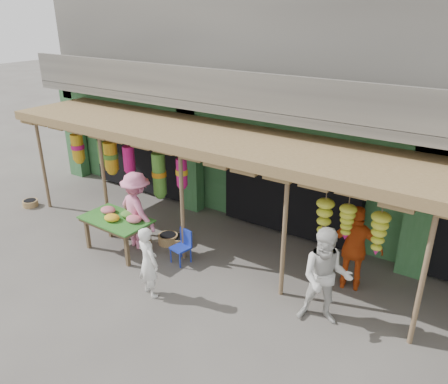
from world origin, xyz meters
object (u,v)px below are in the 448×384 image
Objects in this scene: flower_table at (118,220)px; person_right at (326,277)px; person_front at (148,262)px; blue_chair at (183,244)px; person_shopper at (137,210)px; person_vendor at (355,249)px.

person_right is at bearing 4.88° from flower_table.
blue_chair is at bearing -64.90° from person_front.
person_shopper is (-1.32, -0.04, 0.51)m from blue_chair.
blue_chair is 0.41× the size of person_right.
person_shopper is (-4.83, -1.18, 0.03)m from person_vendor.
person_right is (3.20, 1.16, 0.19)m from person_front.
flower_table is 5.32m from person_vendor.
person_vendor is (0.09, 1.32, -0.03)m from person_right.
person_front is at bearing -24.74° from flower_table.
blue_chair is 1.42m from person_shopper.
person_shopper reaches higher than blue_chair.
person_right is at bearing 7.03° from blue_chair.
person_vendor is at bearing 28.00° from blue_chair.
person_vendor is at bearing -151.96° from person_shopper.
person_right is at bearing 71.56° from person_vendor.
flower_table is 1.11× the size of person_front.
person_shopper is at bearing 61.60° from flower_table.
blue_chair is (1.56, 0.45, -0.36)m from flower_table.
person_right is 4.74m from person_shopper.
person_vendor is 0.97× the size of person_shopper.
person_right is (3.42, -0.17, 0.51)m from blue_chair.
person_vendor reaches higher than blue_chair.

